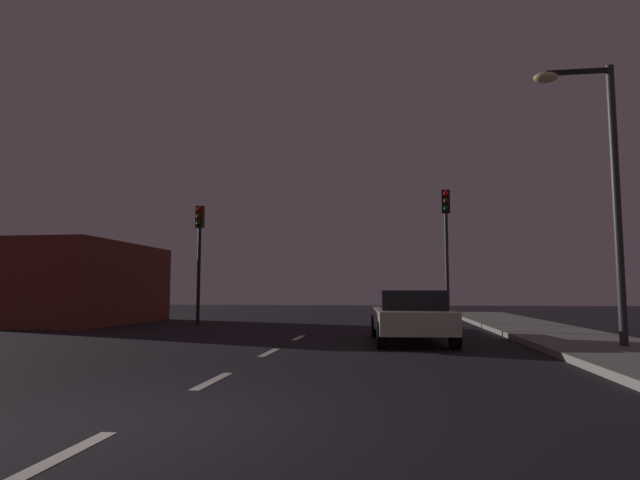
{
  "coord_description": "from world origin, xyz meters",
  "views": [
    {
      "loc": [
        2.7,
        -5.38,
        1.35
      ],
      "look_at": [
        -0.15,
        16.0,
        3.42
      ],
      "focal_mm": 30.1,
      "sensor_mm": 36.0,
      "label": 1
    }
  ],
  "objects_px": {
    "car_stopped_ahead": "(410,315)",
    "traffic_signal_right": "(446,231)",
    "street_lamp_right": "(602,175)",
    "traffic_signal_left": "(199,241)"
  },
  "relations": [
    {
      "from": "car_stopped_ahead",
      "to": "traffic_signal_right",
      "type": "bearing_deg",
      "value": 75.9
    },
    {
      "from": "street_lamp_right",
      "to": "traffic_signal_right",
      "type": "bearing_deg",
      "value": 107.81
    },
    {
      "from": "car_stopped_ahead",
      "to": "street_lamp_right",
      "type": "xyz_separation_m",
      "value": [
        4.33,
        -1.76,
        3.28
      ]
    },
    {
      "from": "car_stopped_ahead",
      "to": "street_lamp_right",
      "type": "relative_size",
      "value": 0.7
    },
    {
      "from": "traffic_signal_right",
      "to": "street_lamp_right",
      "type": "height_order",
      "value": "street_lamp_right"
    },
    {
      "from": "traffic_signal_left",
      "to": "traffic_signal_right",
      "type": "relative_size",
      "value": 0.92
    },
    {
      "from": "traffic_signal_left",
      "to": "car_stopped_ahead",
      "type": "relative_size",
      "value": 1.06
    },
    {
      "from": "street_lamp_right",
      "to": "traffic_signal_left",
      "type": "bearing_deg",
      "value": 146.65
    },
    {
      "from": "traffic_signal_right",
      "to": "car_stopped_ahead",
      "type": "height_order",
      "value": "traffic_signal_right"
    },
    {
      "from": "car_stopped_ahead",
      "to": "traffic_signal_left",
      "type": "bearing_deg",
      "value": 141.73
    }
  ]
}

